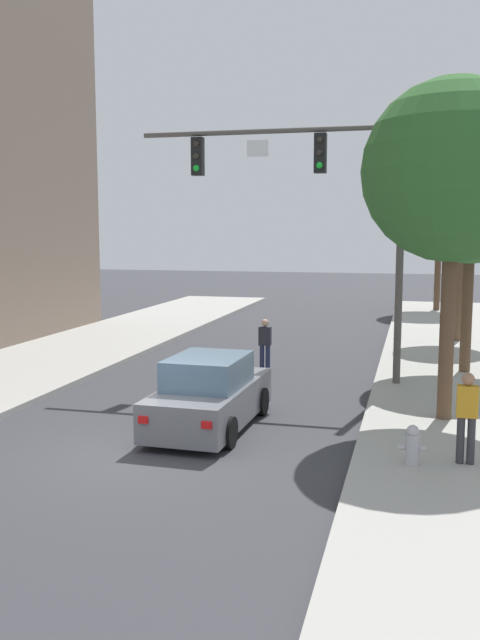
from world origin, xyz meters
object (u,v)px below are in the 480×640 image
at_px(pedestrian_crossing_road, 265,343).
at_px(fire_hydrant, 412,445).
at_px(street_tree_second, 472,193).
at_px(pedestrian_sidewalk_right_walker, 467,413).
at_px(street_tree_third, 462,200).
at_px(street_tree_nearest, 453,172).
at_px(car_lead_grey, 210,395).
at_px(street_tree_farthest, 440,205).
at_px(traffic_signal_mast, 322,189).

xyz_separation_m(pedestrian_crossing_road, fire_hydrant, (4.36, -7.87, -0.41)).
bearing_deg(street_tree_second, pedestrian_crossing_road, -170.16).
relative_size(pedestrian_crossing_road, street_tree_second, 0.23).
bearing_deg(pedestrian_sidewalk_right_walker, street_tree_third, 87.65).
height_order(fire_hydrant, street_tree_nearest, street_tree_nearest).
relative_size(car_lead_grey, pedestrian_sidewalk_right_walker, 2.62).
relative_size(fire_hydrant, street_tree_second, 0.10).
distance_m(fire_hydrant, street_tree_second, 10.20).
bearing_deg(street_tree_nearest, street_tree_farthest, 88.96).
distance_m(pedestrian_crossing_road, street_tree_second, 7.36).
height_order(pedestrian_sidewalk_right_walker, street_tree_second, street_tree_second).
xyz_separation_m(street_tree_nearest, street_tree_second, (0.78, 5.53, -0.16)).
bearing_deg(car_lead_grey, pedestrian_sidewalk_right_walker, -16.60).
relative_size(car_lead_grey, street_tree_farthest, 0.57).
xyz_separation_m(pedestrian_crossing_road, street_tree_second, (5.80, 1.01, 4.42)).
height_order(pedestrian_sidewalk_right_walker, street_tree_third, street_tree_third).
xyz_separation_m(traffic_signal_mast, car_lead_grey, (-1.72, -4.91, -4.65)).
height_order(car_lead_grey, street_tree_second, street_tree_second).
relative_size(traffic_signal_mast, car_lead_grey, 1.75).
bearing_deg(pedestrian_crossing_road, car_lead_grey, -89.18).
xyz_separation_m(car_lead_grey, street_tree_second, (5.71, 7.03, 4.61)).
bearing_deg(street_tree_farthest, street_tree_nearest, -91.04).
bearing_deg(street_tree_nearest, traffic_signal_mast, 133.29).
height_order(fire_hydrant, street_tree_second, street_tree_second).
bearing_deg(pedestrian_sidewalk_right_walker, car_lead_grey, 163.40).
xyz_separation_m(fire_hydrant, street_tree_nearest, (0.66, 3.34, 4.98)).
bearing_deg(pedestrian_sidewalk_right_walker, pedestrian_crossing_road, 124.86).
relative_size(fire_hydrant, street_tree_nearest, 0.10).
bearing_deg(fire_hydrant, street_tree_farthest, 87.60).
relative_size(pedestrian_sidewalk_right_walker, street_tree_nearest, 0.22).
bearing_deg(traffic_signal_mast, fire_hydrant, -69.30).
xyz_separation_m(traffic_signal_mast, fire_hydrant, (2.55, -6.76, -4.87)).
distance_m(street_tree_nearest, street_tree_farthest, 22.00).
relative_size(car_lead_grey, street_tree_second, 0.59).
bearing_deg(street_tree_farthest, fire_hydrant, -92.40).
xyz_separation_m(street_tree_second, street_tree_farthest, (-0.38, 16.46, 0.23)).
distance_m(traffic_signal_mast, street_tree_farthest, 18.93).
bearing_deg(street_tree_second, pedestrian_sidewalk_right_walker, -93.51).
bearing_deg(street_tree_farthest, traffic_signal_mast, -101.01).
height_order(car_lead_grey, pedestrian_crossing_road, pedestrian_crossing_road).
distance_m(traffic_signal_mast, street_tree_nearest, 4.69).
height_order(traffic_signal_mast, pedestrian_sidewalk_right_walker, traffic_signal_mast).
bearing_deg(street_tree_farthest, street_tree_third, -87.52).
bearing_deg(pedestrian_crossing_road, traffic_signal_mast, -31.62).
bearing_deg(pedestrian_crossing_road, fire_hydrant, -61.02).
bearing_deg(street_tree_third, car_lead_grey, -113.90).
bearing_deg(car_lead_grey, street_tree_third, 66.10).
xyz_separation_m(fire_hydrant, street_tree_second, (1.44, 8.87, 4.82)).
bearing_deg(fire_hydrant, street_tree_nearest, 78.78).
bearing_deg(street_tree_third, street_tree_farthest, 92.48).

